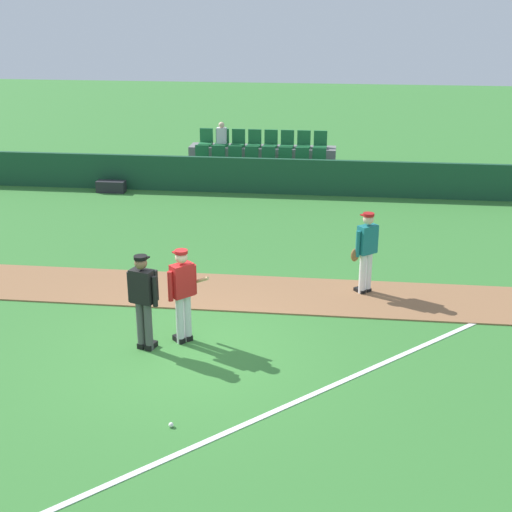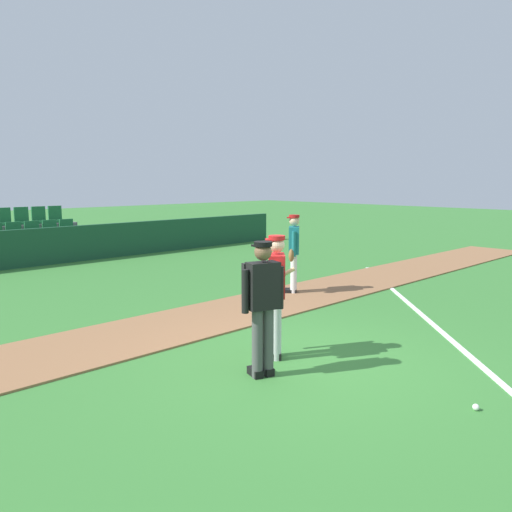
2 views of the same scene
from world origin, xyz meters
name	(u,v)px [view 1 (image 1 of 2)]	position (x,y,z in m)	size (l,w,h in m)	color
ground_plane	(184,351)	(0.00, 0.00, 0.00)	(80.00, 80.00, 0.00)	#387A33
infield_dirt_path	(211,291)	(0.00, 2.69, 0.01)	(28.00, 1.90, 0.03)	#936642
foul_line_chalk	(356,375)	(3.00, -0.50, 0.01)	(12.00, 0.10, 0.01)	white
dugout_fence	(256,176)	(0.00, 10.70, 0.56)	(20.00, 0.16, 1.11)	#19472D
stadium_bleachers	(261,167)	(-0.01, 12.15, 0.49)	(5.00, 2.10, 1.90)	slate
batter_red_jersey	(183,292)	(-0.07, 0.39, 0.97)	(0.74, 0.68, 1.76)	silver
umpire_home_plate	(143,297)	(-0.69, 0.04, 1.00)	(0.57, 0.39, 1.76)	#4C4C4C
runner_teal_jersey	(366,250)	(3.20, 2.99, 0.96)	(0.59, 0.48, 1.76)	white
baseball	(171,425)	(0.31, -2.31, 0.04)	(0.07, 0.07, 0.07)	white
equipment_bag	(111,187)	(-4.57, 10.25, 0.18)	(0.90, 0.36, 0.36)	#232328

